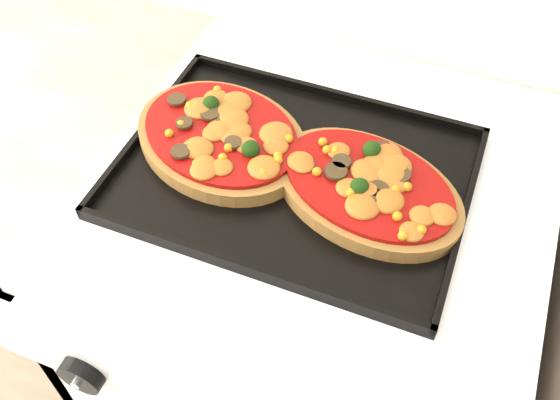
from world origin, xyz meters
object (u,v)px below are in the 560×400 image
at_px(stove, 310,342).
at_px(pizza_right, 368,187).
at_px(pizza_left, 221,136).
at_px(baking_tray, 294,172).

xyz_separation_m(stove, pizza_right, (0.06, -0.01, 0.48)).
bearing_deg(pizza_left, stove, -0.92).
distance_m(baking_tray, pizza_left, 0.11).
relative_size(baking_tray, pizza_right, 1.77).
relative_size(stove, pizza_right, 3.59).
bearing_deg(pizza_right, stove, 169.17).
height_order(baking_tray, pizza_left, pizza_left).
bearing_deg(pizza_right, pizza_left, 176.11).
bearing_deg(stove, baking_tray, -167.82).
height_order(stove, pizza_right, pizza_right).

